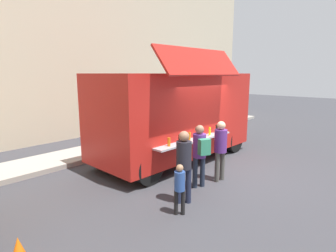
{
  "coord_description": "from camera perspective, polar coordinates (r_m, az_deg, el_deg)",
  "views": [
    {
      "loc": [
        -6.86,
        -3.99,
        2.85
      ],
      "look_at": [
        -0.81,
        1.48,
        1.3
      ],
      "focal_mm": 29.48,
      "sensor_mm": 36.0,
      "label": 1
    }
  ],
  "objects": [
    {
      "name": "ground_plane",
      "position": [
        8.43,
        11.37,
        -9.22
      ],
      "size": [
        60.0,
        60.0,
        0.0
      ],
      "primitive_type": "plane",
      "color": "#38383D"
    },
    {
      "name": "curb_strip",
      "position": [
        9.36,
        -28.12,
        -7.81
      ],
      "size": [
        28.0,
        1.6,
        0.15
      ],
      "primitive_type": "cube",
      "color": "#9E998E",
      "rests_on": "ground"
    },
    {
      "name": "customer_front_ordering",
      "position": [
        7.45,
        10.8,
        -4.01
      ],
      "size": [
        0.34,
        0.33,
        1.63
      ],
      "rotation": [
        0.0,
        0.0,
        1.43
      ],
      "color": "#4B4843",
      "rests_on": "ground"
    },
    {
      "name": "food_truck_main",
      "position": [
        9.11,
        1.62,
        2.62
      ],
      "size": [
        5.72,
        2.99,
        3.55
      ],
      "rotation": [
        0.0,
        0.0,
        -0.03
      ],
      "color": "red",
      "rests_on": "ground"
    },
    {
      "name": "child_near_queue",
      "position": [
        5.69,
        2.42,
        -12.09
      ],
      "size": [
        0.22,
        0.22,
        1.07
      ],
      "rotation": [
        0.0,
        0.0,
        0.73
      ],
      "color": "black",
      "rests_on": "ground"
    },
    {
      "name": "customer_mid_with_backpack",
      "position": [
        6.92,
        6.63,
        -4.96
      ],
      "size": [
        0.43,
        0.53,
        1.61
      ],
      "rotation": [
        0.0,
        0.0,
        1.12
      ],
      "color": "#1D2535",
      "rests_on": "ground"
    },
    {
      "name": "trash_bin",
      "position": [
        14.12,
        6.06,
        1.06
      ],
      "size": [
        0.6,
        0.6,
        0.97
      ],
      "primitive_type": "cylinder",
      "color": "#2F6534",
      "rests_on": "ground"
    },
    {
      "name": "customer_rear_waiting",
      "position": [
        6.07,
        3.29,
        -7.18
      ],
      "size": [
        0.33,
        0.33,
        1.64
      ],
      "rotation": [
        0.0,
        0.0,
        0.8
      ],
      "color": "#1D2238",
      "rests_on": "ground"
    }
  ]
}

